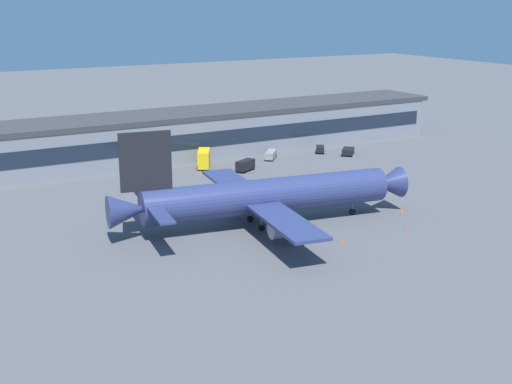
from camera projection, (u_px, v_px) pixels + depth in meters
ground_plane at (199, 234)px, 116.88m from camera, size 600.00×600.00×0.00m
terminal_building at (94, 143)px, 162.38m from camera, size 190.80×17.77×11.26m
airliner at (263, 196)px, 119.92m from camera, size 54.07×45.95×17.89m
catering_truck at (204, 158)px, 162.34m from camera, size 5.73×7.57×4.15m
crew_van at (245, 165)px, 159.29m from camera, size 5.61×4.47×2.55m
pushback_tractor at (348, 151)px, 175.82m from camera, size 5.22×5.25×1.75m
baggage_tug at (320, 149)px, 178.33m from camera, size 3.69×4.10×1.85m
belt_loader at (271, 154)px, 171.88m from camera, size 5.68×6.17×1.95m
traffic_cone_0 at (401, 211)px, 128.68m from camera, size 0.56×0.56×0.69m
traffic_cone_1 at (342, 241)px, 112.43m from camera, size 0.49×0.49×0.62m
traffic_cone_2 at (304, 246)px, 110.57m from camera, size 0.45×0.45×0.56m
traffic_cone_3 at (408, 229)px, 118.43m from camera, size 0.46×0.46×0.57m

